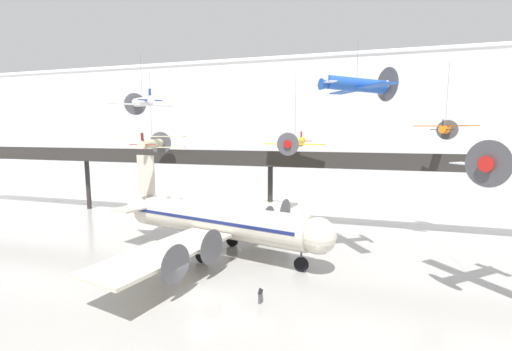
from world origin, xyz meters
name	(u,v)px	position (x,y,z in m)	size (l,w,h in m)	color
ground_plane	(200,296)	(0.00, 0.00, 0.00)	(260.00, 260.00, 0.00)	#9E9B96
hangar_back_wall	(286,134)	(0.00, 33.20, 11.96)	(140.00, 3.00, 23.92)	silver
mezzanine_walkway	(269,163)	(0.00, 21.24, 8.32)	(110.00, 3.20, 9.97)	#2D2B28
ceiling_truss_beam	(254,60)	(0.00, 14.68, 20.19)	(120.00, 0.60, 0.60)	silver
airliner_silver_main	(215,220)	(-2.53, 8.94, 3.46)	(25.34, 29.28, 9.77)	beige
suspended_plane_white_twin	(142,102)	(-9.21, 7.11, 15.29)	(5.21, 5.55, 5.76)	silver
suspended_plane_blue_trainer	(357,85)	(10.88, 7.88, 16.28)	(6.81, 7.47, 4.88)	#1E4CAD
suspended_plane_cream_biplane	(152,143)	(-13.48, 15.08, 10.97)	(8.28, 6.85, 10.26)	beige
suspended_plane_orange_highwing	(445,129)	(20.21, 19.08, 12.70)	(6.27, 5.33, 8.30)	orange
suspended_plane_yellow_lowwing	(295,142)	(3.92, 18.67, 11.21)	(7.43, 6.08, 10.05)	yellow
info_sign_pedestal	(260,297)	(4.72, 0.26, 0.46)	(0.25, 0.76, 1.24)	#4C4C51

